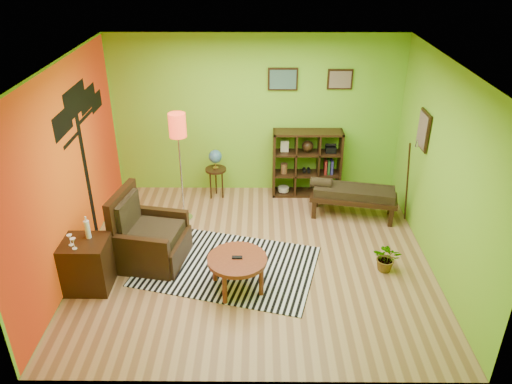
{
  "coord_description": "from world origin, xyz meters",
  "views": [
    {
      "loc": [
        0.06,
        -5.99,
        4.24
      ],
      "look_at": [
        0.02,
        0.08,
        1.05
      ],
      "focal_mm": 35.0,
      "sensor_mm": 36.0,
      "label": 1
    }
  ],
  "objects_px": {
    "coffee_table": "(237,262)",
    "cube_shelf": "(308,163)",
    "armchair": "(148,241)",
    "bench": "(351,194)",
    "floor_lamp": "(178,135)",
    "globe_table": "(215,162)",
    "potted_plant": "(387,260)",
    "side_cabinet": "(87,264)"
  },
  "relations": [
    {
      "from": "side_cabinet",
      "to": "globe_table",
      "type": "xyz_separation_m",
      "value": [
        1.5,
        2.56,
        0.32
      ]
    },
    {
      "from": "floor_lamp",
      "to": "cube_shelf",
      "type": "relative_size",
      "value": 1.52
    },
    {
      "from": "side_cabinet",
      "to": "armchair",
      "type": "bearing_deg",
      "value": 41.89
    },
    {
      "from": "floor_lamp",
      "to": "armchair",
      "type": "bearing_deg",
      "value": -106.21
    },
    {
      "from": "cube_shelf",
      "to": "globe_table",
      "type": "bearing_deg",
      "value": -175.46
    },
    {
      "from": "floor_lamp",
      "to": "potted_plant",
      "type": "xyz_separation_m",
      "value": [
        3.02,
        -1.4,
        -1.31
      ]
    },
    {
      "from": "floor_lamp",
      "to": "bench",
      "type": "bearing_deg",
      "value": 2.46
    },
    {
      "from": "coffee_table",
      "to": "cube_shelf",
      "type": "bearing_deg",
      "value": 67.25
    },
    {
      "from": "bench",
      "to": "coffee_table",
      "type": "bearing_deg",
      "value": -133.08
    },
    {
      "from": "potted_plant",
      "to": "floor_lamp",
      "type": "bearing_deg",
      "value": 155.21
    },
    {
      "from": "potted_plant",
      "to": "armchair",
      "type": "bearing_deg",
      "value": 176.14
    },
    {
      "from": "coffee_table",
      "to": "floor_lamp",
      "type": "relative_size",
      "value": 0.43
    },
    {
      "from": "armchair",
      "to": "globe_table",
      "type": "relative_size",
      "value": 1.2
    },
    {
      "from": "cube_shelf",
      "to": "armchair",
      "type": "bearing_deg",
      "value": -139.55
    },
    {
      "from": "coffee_table",
      "to": "bench",
      "type": "bearing_deg",
      "value": 46.92
    },
    {
      "from": "bench",
      "to": "side_cabinet",
      "type": "bearing_deg",
      "value": -153.31
    },
    {
      "from": "cube_shelf",
      "to": "potted_plant",
      "type": "height_order",
      "value": "cube_shelf"
    },
    {
      "from": "side_cabinet",
      "to": "cube_shelf",
      "type": "relative_size",
      "value": 0.85
    },
    {
      "from": "side_cabinet",
      "to": "bench",
      "type": "height_order",
      "value": "side_cabinet"
    },
    {
      "from": "bench",
      "to": "potted_plant",
      "type": "height_order",
      "value": "bench"
    },
    {
      "from": "side_cabinet",
      "to": "floor_lamp",
      "type": "height_order",
      "value": "floor_lamp"
    },
    {
      "from": "floor_lamp",
      "to": "cube_shelf",
      "type": "height_order",
      "value": "floor_lamp"
    },
    {
      "from": "coffee_table",
      "to": "potted_plant",
      "type": "xyz_separation_m",
      "value": [
        2.06,
        0.41,
        -0.25
      ]
    },
    {
      "from": "side_cabinet",
      "to": "cube_shelf",
      "type": "bearing_deg",
      "value": 40.77
    },
    {
      "from": "coffee_table",
      "to": "cube_shelf",
      "type": "xyz_separation_m",
      "value": [
        1.14,
        2.71,
        0.19
      ]
    },
    {
      "from": "armchair",
      "to": "bench",
      "type": "distance_m",
      "value": 3.35
    },
    {
      "from": "side_cabinet",
      "to": "globe_table",
      "type": "relative_size",
      "value": 1.14
    },
    {
      "from": "armchair",
      "to": "coffee_table",
      "type": "bearing_deg",
      "value": -26.12
    },
    {
      "from": "cube_shelf",
      "to": "bench",
      "type": "xyz_separation_m",
      "value": [
        0.66,
        -0.79,
        -0.19
      ]
    },
    {
      "from": "armchair",
      "to": "globe_table",
      "type": "xyz_separation_m",
      "value": [
        0.82,
        1.95,
        0.35
      ]
    },
    {
      "from": "side_cabinet",
      "to": "cube_shelf",
      "type": "xyz_separation_m",
      "value": [
        3.11,
        2.68,
        0.24
      ]
    },
    {
      "from": "armchair",
      "to": "potted_plant",
      "type": "relative_size",
      "value": 2.57
    },
    {
      "from": "coffee_table",
      "to": "side_cabinet",
      "type": "distance_m",
      "value": 1.98
    },
    {
      "from": "floor_lamp",
      "to": "potted_plant",
      "type": "distance_m",
      "value": 3.58
    },
    {
      "from": "cube_shelf",
      "to": "bench",
      "type": "relative_size",
      "value": 0.82
    },
    {
      "from": "bench",
      "to": "globe_table",
      "type": "bearing_deg",
      "value": 163.86
    },
    {
      "from": "armchair",
      "to": "potted_plant",
      "type": "xyz_separation_m",
      "value": [
        3.36,
        -0.23,
        -0.16
      ]
    },
    {
      "from": "cube_shelf",
      "to": "bench",
      "type": "distance_m",
      "value": 1.04
    },
    {
      "from": "side_cabinet",
      "to": "coffee_table",
      "type": "bearing_deg",
      "value": -0.71
    },
    {
      "from": "armchair",
      "to": "cube_shelf",
      "type": "distance_m",
      "value": 3.21
    },
    {
      "from": "floor_lamp",
      "to": "globe_table",
      "type": "distance_m",
      "value": 1.21
    },
    {
      "from": "bench",
      "to": "potted_plant",
      "type": "bearing_deg",
      "value": -80.0
    }
  ]
}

